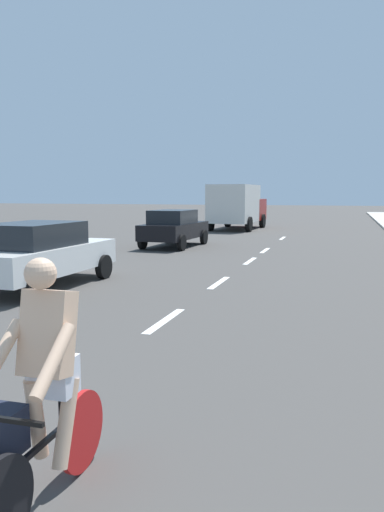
# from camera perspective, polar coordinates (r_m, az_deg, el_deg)

# --- Properties ---
(ground_plane) EXTENTS (160.00, 160.00, 0.00)m
(ground_plane) POSITION_cam_1_polar(r_m,az_deg,el_deg) (19.38, 8.22, 0.47)
(ground_plane) COLOR #423F3D
(lane_stripe_2) EXTENTS (0.16, 1.80, 0.01)m
(lane_stripe_2) POSITION_cam_1_polar(r_m,az_deg,el_deg) (8.87, -3.16, -7.45)
(lane_stripe_2) COLOR white
(lane_stripe_2) RESTS_ON ground
(lane_stripe_3) EXTENTS (0.16, 1.80, 0.01)m
(lane_stripe_3) POSITION_cam_1_polar(r_m,az_deg,el_deg) (12.56, 3.14, -3.09)
(lane_stripe_3) COLOR white
(lane_stripe_3) RESTS_ON ground
(lane_stripe_4) EXTENTS (0.16, 1.80, 0.01)m
(lane_stripe_4) POSITION_cam_1_polar(r_m,az_deg,el_deg) (16.70, 6.73, -0.57)
(lane_stripe_4) COLOR white
(lane_stripe_4) RESTS_ON ground
(lane_stripe_5) EXTENTS (0.16, 1.80, 0.01)m
(lane_stripe_5) POSITION_cam_1_polar(r_m,az_deg,el_deg) (19.86, 8.44, 0.64)
(lane_stripe_5) COLOR white
(lane_stripe_5) RESTS_ON ground
(lane_stripe_6) EXTENTS (0.16, 1.80, 0.01)m
(lane_stripe_6) POSITION_cam_1_polar(r_m,az_deg,el_deg) (25.51, 10.43, 2.04)
(lane_stripe_6) COLOR white
(lane_stripe_6) RESTS_ON ground
(cyclist) EXTENTS (0.63, 1.71, 1.82)m
(cyclist) POSITION_cam_1_polar(r_m,az_deg,el_deg) (3.73, -17.71, -15.51)
(cyclist) COLOR black
(cyclist) RESTS_ON ground
(parked_car_white) EXTENTS (2.07, 4.42, 1.57)m
(parked_car_white) POSITION_cam_1_polar(r_m,az_deg,el_deg) (12.43, -17.36, 0.37)
(parked_car_white) COLOR white
(parked_car_white) RESTS_ON ground
(parked_car_black) EXTENTS (2.05, 4.15, 1.57)m
(parked_car_black) POSITION_cam_1_polar(r_m,az_deg,el_deg) (21.02, -2.08, 3.35)
(parked_car_black) COLOR black
(parked_car_black) RESTS_ON ground
(delivery_truck) EXTENTS (2.90, 6.34, 2.80)m
(delivery_truck) POSITION_cam_1_polar(r_m,az_deg,el_deg) (31.50, 5.25, 5.83)
(delivery_truck) COLOR maroon
(delivery_truck) RESTS_ON ground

